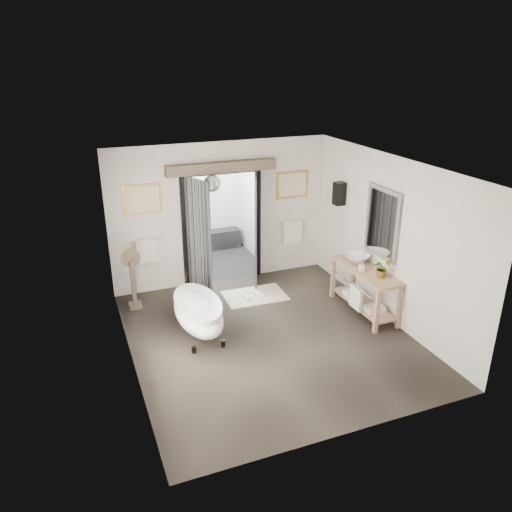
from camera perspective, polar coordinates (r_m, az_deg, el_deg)
name	(u,v)px	position (r m, az deg, el deg)	size (l,w,h in m)	color
ground_plane	(269,337)	(8.54, 1.49, -9.22)	(5.00, 5.00, 0.00)	#433D33
room_shell	(271,236)	(7.62, 1.75, 2.30)	(4.52, 5.02, 2.91)	silver
shower_room	(202,219)	(11.63, -6.14, 4.26)	(2.22, 2.01, 2.51)	black
back_wall_dressing	(224,211)	(9.90, -3.65, 5.15)	(3.82, 0.78, 2.52)	black
clawfoot_tub	(198,312)	(8.53, -6.65, -6.32)	(0.75, 1.67, 0.81)	black
vanity	(364,287)	(9.30, 12.23, -3.49)	(0.57, 1.60, 0.85)	tan
pedestal_mirror	(133,283)	(9.51, -13.85, -2.99)	(0.35, 0.23, 1.19)	#715E4D
rug	(255,296)	(9.89, -0.13, -4.55)	(1.20, 0.80, 0.01)	beige
slippers	(252,296)	(9.81, -0.43, -4.56)	(0.39, 0.29, 0.05)	white
basin	(357,258)	(9.40, 11.44, -0.28)	(0.49, 0.49, 0.17)	white
plant	(382,268)	(8.86, 14.19, -1.34)	(0.30, 0.26, 0.33)	gray
soap_bottle_a	(362,266)	(9.04, 11.99, -1.14)	(0.09, 0.09, 0.19)	gray
soap_bottle_b	(349,254)	(9.58, 10.54, 0.27)	(0.14, 0.14, 0.18)	gray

